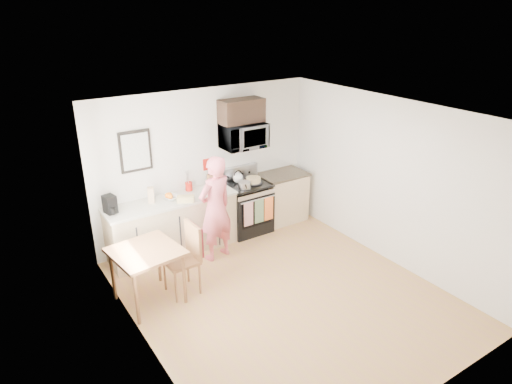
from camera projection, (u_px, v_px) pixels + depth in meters
floor at (284, 294)px, 6.53m from camera, size 4.60×4.60×0.00m
back_wall at (205, 164)px, 7.81m from camera, size 4.00×0.04×2.60m
front_wall at (434, 298)px, 4.26m from camera, size 4.00×0.04×2.60m
left_wall at (141, 254)px, 5.01m from camera, size 0.04×4.60×2.60m
right_wall at (390, 182)px, 7.05m from camera, size 0.04×4.60×2.60m
ceiling at (289, 115)px, 5.53m from camera, size 4.00×4.60×0.04m
window at (118, 207)px, 5.55m from camera, size 0.06×1.40×1.50m
cabinet_left at (173, 227)px, 7.49m from camera, size 2.10×0.60×0.90m
countertop_left at (171, 201)px, 7.31m from camera, size 2.14×0.64×0.04m
cabinet_right at (282, 198)px, 8.63m from camera, size 0.84×0.60×0.90m
countertop_right at (283, 174)px, 8.45m from camera, size 0.88×0.64×0.04m
range at (247, 208)px, 8.21m from camera, size 0.76×0.70×1.16m
microwave at (243, 136)px, 7.78m from camera, size 0.76×0.51×0.42m
upper_cabinet at (241, 111)px, 7.65m from camera, size 0.76×0.35×0.40m
wall_art at (135, 151)px, 7.00m from camera, size 0.50×0.04×0.65m
wall_trivet at (208, 164)px, 7.82m from camera, size 0.20×0.02×0.20m
person at (215, 209)px, 7.17m from camera, size 0.71×0.55×1.73m
dining_table at (146, 256)px, 6.12m from camera, size 0.86×0.86×0.81m
chair at (190, 248)px, 6.41m from camera, size 0.49×0.45×1.03m
knife_block at (211, 180)px, 7.84m from camera, size 0.11×0.14×0.20m
utensil_crock at (189, 183)px, 7.62m from camera, size 0.12×0.12×0.35m
fruit_bowl at (171, 197)px, 7.31m from camera, size 0.31×0.31×0.11m
milk_carton at (151, 195)px, 7.16m from camera, size 0.13×0.13×0.25m
coffee_maker at (110, 205)px, 6.79m from camera, size 0.19×0.25×0.28m
bread_bag at (186, 199)px, 7.21m from camera, size 0.29×0.24×0.10m
cake at (253, 180)px, 8.01m from camera, size 0.31×0.31×0.10m
kettle at (238, 177)px, 8.01m from camera, size 0.18×0.18×0.23m
pot at (245, 185)px, 7.78m from camera, size 0.23×0.35×0.11m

